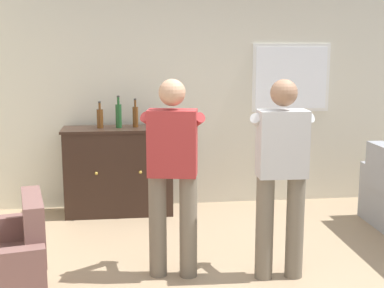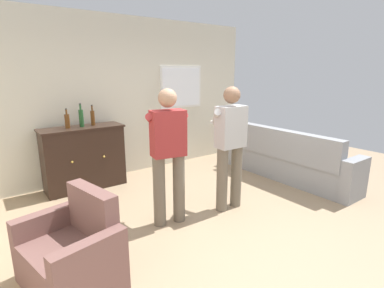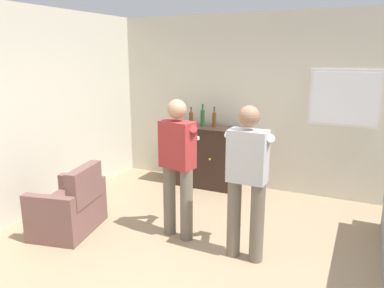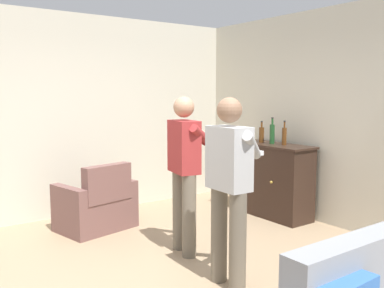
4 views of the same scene
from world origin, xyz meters
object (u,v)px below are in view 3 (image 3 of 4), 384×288
Objects in this scene: armchair at (70,209)px; sideboard_cabinet at (202,156)px; person_standing_left at (178,162)px; bottle_wine_green at (203,118)px; bottle_spirits_clear at (214,119)px; bottle_liquor_amber at (191,118)px; person_standing_right at (247,176)px.

armchair is 0.79× the size of sideboard_cabinet.
sideboard_cabinet is at bearing 105.07° from person_standing_left.
bottle_spirits_clear is at bearing 10.32° from bottle_wine_green.
bottle_liquor_amber is 0.18× the size of person_standing_right.
person_standing_left is (0.48, -1.79, 0.43)m from sideboard_cabinet.
armchair is 2.55m from bottle_wine_green.
bottle_wine_green is (0.01, 0.00, 0.65)m from sideboard_cabinet.
bottle_wine_green is 0.22× the size of person_standing_left.
person_standing_left is (1.29, 0.45, 0.65)m from armchair.
person_standing_right is (1.57, -1.94, -0.19)m from bottle_liquor_amber.
sideboard_cabinet reaches higher than armchair.
bottle_wine_green reaches higher than bottle_liquor_amber.
bottle_spirits_clear is (0.19, 0.03, -0.02)m from bottle_wine_green.
person_standing_left is (0.68, -1.80, -0.19)m from bottle_liquor_amber.
sideboard_cabinet is (0.81, 2.24, 0.22)m from armchair.
bottle_wine_green is at bearing 15.78° from sideboard_cabinet.
person_standing_left is at bearing -81.32° from bottle_spirits_clear.
bottle_wine_green is at bearing 125.02° from person_standing_right.
person_standing_left reaches higher than sideboard_cabinet.
armchair is at bearing -171.78° from person_standing_right.
bottle_liquor_amber reaches higher than sideboard_cabinet.
bottle_wine_green is 0.19m from bottle_spirits_clear.
sideboard_cabinet is 3.44× the size of bottle_wine_green.
armchair is 2.40m from sideboard_cabinet.
person_standing_right is at bearing -54.68° from sideboard_cabinet.
person_standing_right is (1.37, -1.93, 0.43)m from sideboard_cabinet.
person_standing_left reaches higher than bottle_liquor_amber.
bottle_liquor_amber is (-0.20, 0.01, 0.62)m from sideboard_cabinet.
armchair is 0.59× the size of person_standing_right.
bottle_liquor_amber is at bearing -175.85° from bottle_spirits_clear.
armchair is 2.64m from bottle_spirits_clear.
bottle_wine_green is 0.21m from bottle_liquor_amber.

